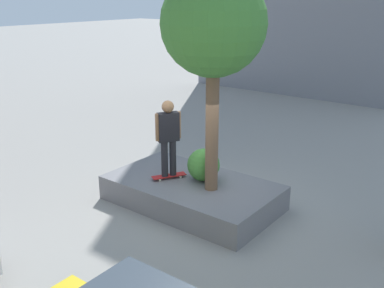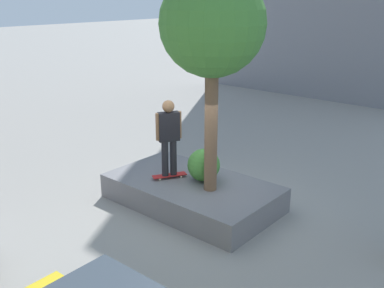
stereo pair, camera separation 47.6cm
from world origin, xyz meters
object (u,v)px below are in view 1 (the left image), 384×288
object	(u,v)px
plaza_tree	(214,26)
skateboard	(169,176)
planter_ledge	(192,193)
skateboarder	(168,133)

from	to	relation	value
plaza_tree	skateboard	distance (m)	3.60
plaza_tree	skateboard	size ratio (longest dim) A/B	5.74
planter_ledge	skateboarder	bearing A→B (deg)	19.41
skateboard	plaza_tree	bearing A→B (deg)	-174.08
planter_ledge	skateboard	bearing A→B (deg)	19.41
planter_ledge	plaza_tree	distance (m)	3.81
planter_ledge	skateboard	size ratio (longest dim) A/B	4.83
planter_ledge	skateboard	xyz separation A→B (m)	(0.53, 0.19, 0.34)
skateboarder	plaza_tree	bearing A→B (deg)	-174.08
plaza_tree	skateboarder	bearing A→B (deg)	5.92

